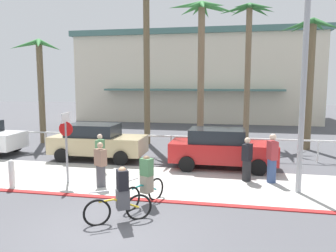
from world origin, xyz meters
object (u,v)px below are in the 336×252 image
object	(u,v)px
car_red_2	(221,148)
palm_tree_1	(146,19)
cyclist_teal_1	(146,181)
car_tan_1	(97,141)
bollard_1	(12,173)
pedestrian_0	(247,161)
stop_sign_bike_lane	(66,137)
palm_tree_3	(249,38)
palm_tree_4	(311,54)
palm_tree_2	(202,37)
pedestrian_1	(101,167)
palm_tree_0	(39,67)
streetlight_curb	(306,61)
cyclist_yellow_0	(121,196)
pedestrian_3	(100,155)
pedestrian_2	(272,160)

from	to	relation	value
car_red_2	palm_tree_1	bearing A→B (deg)	132.10
cyclist_teal_1	car_tan_1	bearing A→B (deg)	125.49
bollard_1	pedestrian_0	size ratio (longest dim) A/B	0.61
stop_sign_bike_lane	car_tan_1	distance (m)	3.83
palm_tree_3	palm_tree_4	bearing A→B (deg)	-36.70
palm_tree_2	car_red_2	bearing A→B (deg)	-72.54
pedestrian_1	bollard_1	bearing A→B (deg)	-166.83
car_red_2	palm_tree_0	bearing A→B (deg)	159.29
palm_tree_1	car_tan_1	bearing A→B (deg)	-105.20
stop_sign_bike_lane	palm_tree_0	size ratio (longest dim) A/B	0.41
streetlight_curb	palm_tree_1	size ratio (longest dim) A/B	0.76
bollard_1	palm_tree_0	size ratio (longest dim) A/B	0.16
palm_tree_1	cyclist_yellow_0	xyz separation A→B (m)	(2.22, -11.16, -6.54)
palm_tree_2	palm_tree_4	size ratio (longest dim) A/B	1.13
stop_sign_bike_lane	car_tan_1	size ratio (longest dim) A/B	0.58
palm_tree_0	car_red_2	bearing A→B (deg)	-20.71
streetlight_curb	pedestrian_3	world-z (taller)	streetlight_curb
pedestrian_0	stop_sign_bike_lane	bearing A→B (deg)	-167.05
cyclist_teal_1	pedestrian_0	xyz separation A→B (m)	(3.05, 2.99, 0.06)
car_red_2	pedestrian_1	bearing A→B (deg)	-139.77
palm_tree_2	palm_tree_3	distance (m)	4.19
stop_sign_bike_lane	cyclist_yellow_0	xyz separation A→B (m)	(3.03, -2.90, -0.98)
bollard_1	car_tan_1	xyz separation A→B (m)	(1.19, 4.63, 0.35)
palm_tree_3	stop_sign_bike_lane	bearing A→B (deg)	-122.41
cyclist_teal_1	pedestrian_1	world-z (taller)	pedestrian_1
bollard_1	palm_tree_1	distance (m)	11.61
pedestrian_2	pedestrian_3	size ratio (longest dim) A/B	1.15
bollard_1	pedestrian_3	distance (m)	3.36
palm_tree_0	car_red_2	world-z (taller)	palm_tree_0
pedestrian_3	palm_tree_0	bearing A→B (deg)	136.82
palm_tree_2	pedestrian_0	size ratio (longest dim) A/B	4.79
bollard_1	stop_sign_bike_lane	bearing A→B (deg)	29.45
cyclist_yellow_0	pedestrian_3	bearing A→B (deg)	118.29
stop_sign_bike_lane	streetlight_curb	distance (m)	8.42
pedestrian_1	stop_sign_bike_lane	bearing A→B (deg)	171.29
cyclist_teal_1	streetlight_curb	bearing A→B (deg)	20.20
stop_sign_bike_lane	palm_tree_2	world-z (taller)	palm_tree_2
bollard_1	cyclist_yellow_0	distance (m)	5.05
car_tan_1	cyclist_yellow_0	distance (m)	7.47
palm_tree_3	palm_tree_2	bearing A→B (deg)	-127.33
palm_tree_2	palm_tree_4	distance (m)	5.80
pedestrian_1	pedestrian_2	size ratio (longest dim) A/B	0.88
palm_tree_2	cyclist_teal_1	size ratio (longest dim) A/B	4.74
car_tan_1	cyclist_yellow_0	xyz separation A→B (m)	(3.45, -6.63, -0.18)
palm_tree_2	pedestrian_2	bearing A→B (deg)	-61.49
car_red_2	cyclist_teal_1	bearing A→B (deg)	-113.63
stop_sign_bike_lane	streetlight_curb	bearing A→B (deg)	1.43
stop_sign_bike_lane	bollard_1	bearing A→B (deg)	-150.55
stop_sign_bike_lane	car_tan_1	world-z (taller)	stop_sign_bike_lane
pedestrian_2	car_tan_1	bearing A→B (deg)	163.34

